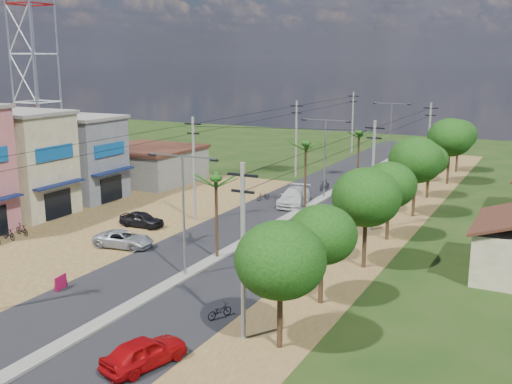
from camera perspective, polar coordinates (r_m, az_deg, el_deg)
ground at (r=39.27m, az=-6.74°, el=-8.03°), size 160.00×160.00×0.00m
road at (r=51.75m, az=2.53°, el=-2.83°), size 12.00×110.00×0.04m
median at (r=54.38m, az=3.85°, el=-2.01°), size 1.00×90.00×0.18m
dirt_lot_west at (r=54.20m, az=-15.27°, el=-2.56°), size 18.00×46.00×0.04m
dirt_shoulder_east at (r=48.97m, az=11.63°, el=-3.99°), size 5.00×90.00×0.03m
shophouse_cream at (r=57.48m, az=-21.38°, el=2.60°), size 9.00×6.40×9.30m
shophouse_grey at (r=62.33m, az=-16.55°, el=3.20°), size 9.00×6.40×8.30m
low_shed at (r=69.55m, az=-10.19°, el=2.62°), size 10.40×10.40×3.95m
telecom_tower at (r=65.39m, az=-20.74°, el=16.50°), size 3.80×3.80×43.00m
tree_east_a at (r=28.40m, az=2.34°, el=-6.50°), size 4.40×4.40×6.37m
tree_east_b at (r=33.86m, az=6.31°, el=-4.06°), size 4.00×4.00×5.83m
tree_east_c at (r=39.98m, az=10.47°, el=-0.50°), size 4.60×4.60×6.83m
tree_east_d at (r=46.77m, az=12.59°, el=0.65°), size 4.20×4.20×6.13m
tree_east_e at (r=54.25m, az=15.00°, el=2.95°), size 4.80×4.80×7.14m
tree_east_f at (r=62.26m, az=16.17°, el=2.96°), size 3.80×3.80×5.52m
tree_east_g at (r=69.77m, az=18.02°, el=4.95°), size 5.00×5.00×7.38m
tree_east_h at (r=77.74m, az=18.75°, el=5.18°), size 4.40×4.40×6.52m
palm_median_near at (r=40.98m, az=-3.83°, el=0.97°), size 2.00×2.00×6.15m
palm_median_mid at (r=55.04m, az=4.77°, el=4.32°), size 2.00×2.00×6.55m
palm_median_far at (r=70.06m, az=9.80°, el=5.43°), size 2.00×2.00×5.85m
streetlight_near at (r=37.86m, az=-6.93°, el=-1.23°), size 5.10×0.18×8.00m
streetlight_mid at (r=59.81m, az=6.59°, el=3.87°), size 5.10×0.18×8.00m
streetlight_far at (r=83.50m, az=12.70°, el=6.10°), size 5.10×0.18×8.00m
utility_pole_w_b at (r=51.44m, az=-5.94°, el=2.43°), size 1.60×0.24×9.00m
utility_pole_w_c at (r=70.67m, az=3.85°, el=5.23°), size 1.60×0.24×9.00m
utility_pole_w_d at (r=90.22m, az=9.19°, el=6.69°), size 1.60×0.24×9.00m
utility_pole_e_a at (r=29.16m, az=-1.24°, el=-5.42°), size 1.60×0.24×9.00m
utility_pole_e_b at (r=49.07m, az=11.06°, el=1.77°), size 1.60×0.24×9.00m
utility_pole_e_c at (r=70.23m, az=16.14°, el=4.72°), size 1.60×0.24×9.00m
car_red_near at (r=28.60m, az=-10.59°, el=-14.81°), size 2.74×4.45×1.42m
car_silver_mid at (r=52.59m, az=8.91°, el=-1.86°), size 1.93×4.87×1.58m
car_white_far at (r=57.37m, az=3.64°, el=-0.48°), size 3.14×5.92×1.63m
car_parked_silver at (r=45.69m, az=-12.48°, el=-4.45°), size 4.74×2.75×1.24m
car_parked_dark at (r=50.83m, az=-10.83°, el=-2.60°), size 3.90×1.77×1.30m
moto_rider_east at (r=33.03m, az=-3.49°, el=-11.30°), size 1.12×1.64×0.81m
moto_rider_west_a at (r=59.27m, az=0.69°, el=-0.43°), size 1.14×1.70×0.84m
moto_rider_west_b at (r=64.10m, az=6.56°, el=0.62°), size 0.89×1.97×1.14m
roadside_sign at (r=38.64m, az=-18.10°, el=-8.22°), size 0.26×1.10×0.92m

